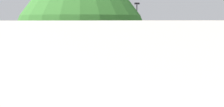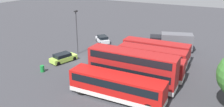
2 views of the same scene
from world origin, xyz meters
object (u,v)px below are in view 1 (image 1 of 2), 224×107
Objects in this scene: bus_single_deck_third at (131,62)px; waste_bin_yellow at (75,54)px; bus_single_deck_near_end at (207,60)px; lamp_post_tall at (137,25)px; bus_single_deck_second at (174,62)px; bus_double_decker_fourth at (94,53)px; car_small_green at (107,52)px; car_hatchback_silver at (190,52)px; bus_single_deck_fifth at (49,63)px.

bus_single_deck_third is 12.13× the size of waste_bin_yellow.
bus_single_deck_near_end and bus_single_deck_third have the same top height.
bus_single_deck_near_end is 13.81m from lamp_post_tall.
bus_single_deck_second is 7.20m from bus_double_decker_fourth.
car_hatchback_silver is at bearing 178.68° from car_small_green.
lamp_post_tall is at bearing -72.00° from bus_single_deck_near_end.
bus_double_decker_fourth is 12.14× the size of waste_bin_yellow.
bus_single_deck_third is 1.00× the size of bus_double_decker_fourth.
car_hatchback_silver is (-18.05, -12.54, -0.92)m from bus_single_deck_fifth.
bus_single_deck_third is at bearing 94.90° from car_small_green.
bus_single_deck_fifth is at bearing 51.71° from lamp_post_tall.
bus_single_deck_fifth is 14.21m from car_small_green.
bus_single_deck_second reaches higher than waste_bin_yellow.
bus_single_deck_second is 10.97× the size of waste_bin_yellow.
bus_double_decker_fourth is (3.26, -0.16, 0.83)m from bus_single_deck_third.
bus_single_deck_fifth is 2.48× the size of car_small_green.
bus_single_deck_second is 13.67m from lamp_post_tall.
waste_bin_yellow is at bearing -1.45° from car_hatchback_silver.
car_hatchback_silver is at bearing -145.22° from bus_single_deck_fifth.
car_hatchback_silver is (-3.61, -12.37, -0.92)m from bus_single_deck_near_end.
car_small_green is (5.01, -13.15, -0.92)m from bus_single_deck_second.
bus_single_deck_fifth is at bearing 83.30° from waste_bin_yellow.
car_small_green is at bearing -85.10° from bus_single_deck_third.
waste_bin_yellow is (16.53, -0.42, -0.22)m from car_hatchback_silver.
bus_single_deck_third is 14.47m from waste_bin_yellow.
bus_single_deck_second is at bearing 93.51° from lamp_post_tall.
bus_single_deck_third is 1.01× the size of bus_single_deck_fifth.
car_small_green is (-2.14, -12.95, -1.75)m from bus_double_decker_fourth.
waste_bin_yellow is (8.75, 0.05, -4.02)m from lamp_post_tall.
lamp_post_tall is at bearing -115.70° from bus_double_decker_fourth.
bus_single_deck_fifth is 1.49× the size of lamp_post_tall.
lamp_post_tall reaches higher than waste_bin_yellow.
bus_single_deck_third is 13.96m from lamp_post_tall.
bus_double_decker_fourth is at bearing 80.62° from car_small_green.
bus_single_deck_fifth is (3.94, -0.14, -0.83)m from bus_double_decker_fourth.
bus_single_deck_third is at bearing 113.21° from waste_bin_yellow.
bus_single_deck_second reaches higher than car_small_green.
bus_double_decker_fourth is at bearing -2.85° from bus_single_deck_third.
lamp_post_tall reaches higher than bus_single_deck_third.
bus_single_deck_fifth is 13.09m from waste_bin_yellow.
bus_single_deck_second and bus_single_deck_third have the same top height.
bus_double_decker_fourth reaches higher than bus_single_deck_near_end.
car_small_green is 0.60× the size of lamp_post_tall.
bus_single_deck_near_end is 7.25m from bus_single_deck_third.
bus_single_deck_second is 11.09m from bus_single_deck_fifth.
lamp_post_tall is 8.04× the size of waste_bin_yellow.
bus_single_deck_second is at bearing 179.50° from bus_single_deck_third.
bus_single_deck_near_end is 11.56× the size of waste_bin_yellow.
car_small_green is at bearing 2.67° from lamp_post_tall.
car_hatchback_silver is 4.33× the size of waste_bin_yellow.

